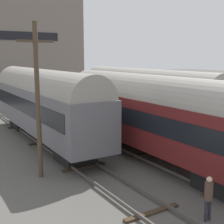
# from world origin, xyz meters

# --- Properties ---
(ground_plane) EXTENTS (200.00, 200.00, 0.00)m
(ground_plane) POSITION_xyz_m (0.00, 0.00, 0.00)
(ground_plane) COLOR #56544F
(track_left) EXTENTS (2.60, 60.00, 0.26)m
(track_left) POSITION_xyz_m (-4.10, 0.00, 0.14)
(track_left) COLOR #4C4742
(track_left) RESTS_ON ground
(track_middle) EXTENTS (2.60, 60.00, 0.26)m
(track_middle) POSITION_xyz_m (0.00, 0.00, 0.14)
(track_middle) COLOR #4C4742
(track_middle) RESTS_ON ground
(train_car_brown) EXTENTS (2.99, 16.01, 5.12)m
(train_car_brown) POSITION_xyz_m (4.10, 8.39, 2.90)
(train_car_brown) COLOR black
(train_car_brown) RESTS_ON ground
(train_car_maroon) EXTENTS (2.87, 16.47, 5.06)m
(train_car_maroon) POSITION_xyz_m (0.00, 2.29, 2.89)
(train_car_maroon) COLOR black
(train_car_maroon) RESTS_ON ground
(train_car_grey) EXTENTS (2.94, 16.08, 5.23)m
(train_car_grey) POSITION_xyz_m (-4.10, 9.48, 2.98)
(train_car_grey) COLOR black
(train_car_grey) RESTS_ON ground
(person_worker) EXTENTS (0.32, 0.32, 1.75)m
(person_worker) POSITION_xyz_m (-2.65, -4.49, 1.05)
(person_worker) COLOR #282833
(person_worker) RESTS_ON ground
(utility_pole) EXTENTS (1.80, 0.24, 7.74)m
(utility_pole) POSITION_xyz_m (-6.56, 3.01, 4.03)
(utility_pole) COLOR #473828
(utility_pole) RESTS_ON ground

